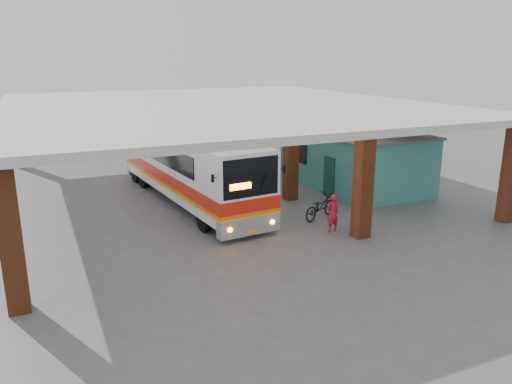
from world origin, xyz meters
The scene contains 8 objects.
ground centered at (0.00, 0.00, 0.00)m, with size 90.00×90.00×0.00m, color #515154.
brick_columns centered at (1.43, 5.00, 2.17)m, with size 20.10×21.60×4.35m.
canopy_roof centered at (0.50, 6.50, 4.50)m, with size 21.00×23.00×0.30m, color beige.
shop_building centered at (7.49, 4.00, 1.56)m, with size 5.20×8.20×3.11m.
coach_bus centered at (-1.78, 4.71, 1.86)m, with size 3.88×13.00×3.73m.
motorcycle centered at (2.75, -0.31, 0.55)m, with size 0.73×2.10×1.10m, color black.
pedestrian centered at (2.29, -2.01, 0.80)m, with size 0.59×0.38×1.61m, color red.
red_chair centered at (5.10, 6.64, 0.40)m, with size 0.54×0.54×0.87m.
Camera 1 is at (-8.64, -18.53, 7.08)m, focal length 35.00 mm.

